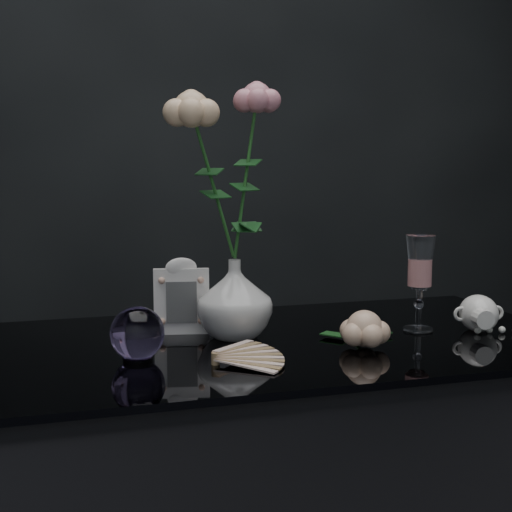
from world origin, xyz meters
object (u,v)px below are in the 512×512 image
object	(u,v)px
paperweight	(137,333)
loose_rose	(364,329)
wine_glass	(419,283)
pearl_jar	(479,312)
picture_frame	(181,296)
vase	(235,299)

from	to	relation	value
paperweight	loose_rose	world-z (taller)	paperweight
loose_rose	wine_glass	bearing A→B (deg)	44.95
pearl_jar	loose_rose	bearing A→B (deg)	-158.36
loose_rose	pearl_jar	distance (m)	0.27
picture_frame	wine_glass	bearing A→B (deg)	-2.15
vase	loose_rose	bearing A→B (deg)	-34.48
wine_glass	vase	bearing A→B (deg)	172.44
wine_glass	paperweight	world-z (taller)	wine_glass
paperweight	wine_glass	bearing A→B (deg)	5.64
wine_glass	paperweight	bearing A→B (deg)	-174.36
paperweight	pearl_jar	size ratio (longest dim) A/B	0.35
vase	pearl_jar	xyz separation A→B (m)	(0.46, -0.08, -0.04)
picture_frame	paperweight	bearing A→B (deg)	-111.68
picture_frame	pearl_jar	bearing A→B (deg)	-2.62
picture_frame	loose_rose	size ratio (longest dim) A/B	0.74
wine_glass	picture_frame	world-z (taller)	wine_glass
paperweight	loose_rose	bearing A→B (deg)	-5.15
loose_rose	paperweight	bearing A→B (deg)	-169.93
vase	pearl_jar	size ratio (longest dim) A/B	0.56
wine_glass	picture_frame	distance (m)	0.45
picture_frame	paperweight	world-z (taller)	picture_frame
vase	loose_rose	size ratio (longest dim) A/B	0.74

